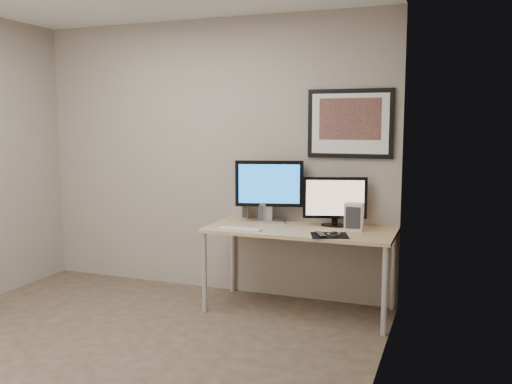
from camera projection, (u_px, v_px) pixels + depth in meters
floor at (110, 355)px, 3.81m from camera, size 3.60×3.60×0.00m
room at (139, 121)px, 4.02m from camera, size 3.60×3.60×3.60m
desk at (300, 236)px, 4.64m from camera, size 1.60×0.70×0.73m
framed_art at (350, 123)px, 4.71m from camera, size 0.75×0.04×0.60m
monitor_large at (269, 188)px, 4.89m from camera, size 0.61×0.26×0.56m
monitor_tv at (335, 200)px, 4.69m from camera, size 0.54×0.19×0.43m
speaker_left at (246, 210)px, 5.09m from camera, size 0.07×0.07×0.17m
speaker_right at (263, 212)px, 4.93m from camera, size 0.09×0.09×0.17m
keyboard at (240, 229)px, 4.57m from camera, size 0.39×0.11×0.01m
mousepad at (329, 235)px, 4.33m from camera, size 0.36×0.34×0.00m
mouse at (334, 233)px, 4.32m from camera, size 0.09×0.11×0.03m
remote at (321, 234)px, 4.32m from camera, size 0.13×0.19×0.02m
fan_unit at (354, 217)px, 4.53m from camera, size 0.16×0.12×0.23m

